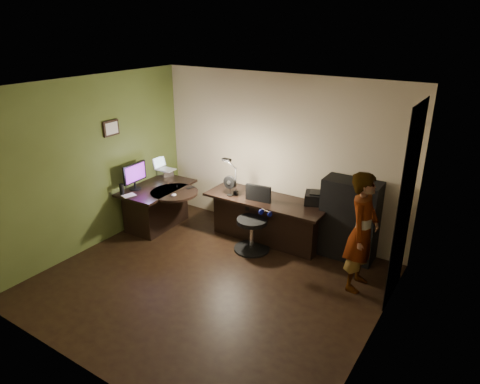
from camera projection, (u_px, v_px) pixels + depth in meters
The scene contains 27 objects.
floor at pixel (209, 283), 6.04m from camera, with size 4.50×4.00×0.01m, color black.
ceiling at pixel (202, 88), 5.03m from camera, with size 4.50×4.00×0.01m, color silver.
wall_back at pixel (279, 156), 7.10m from camera, with size 4.50×0.01×2.70m, color beige.
wall_front at pixel (75, 263), 3.97m from camera, with size 4.50×0.01×2.70m, color beige.
wall_left at pixel (91, 165), 6.67m from camera, with size 0.01×4.00×2.70m, color beige.
wall_right at pixel (380, 240), 4.40m from camera, with size 0.01×4.00×2.70m, color beige.
green_wall_overlay at pixel (91, 165), 6.66m from camera, with size 0.00×4.00×2.70m, color #52642A.
arched_doorway at pixel (405, 206), 5.32m from camera, with size 0.01×0.90×2.60m, color black.
french_door at pixel (358, 290), 4.09m from camera, with size 0.02×0.92×2.10m, color white.
framed_picture at pixel (111, 128), 6.82m from camera, with size 0.04×0.30×0.25m, color black.
desk_left at pixel (158, 207), 7.58m from camera, with size 0.80×1.31×0.75m, color black.
desk_right at pixel (265, 220), 7.06m from camera, with size 2.03×0.71×0.76m, color black.
cabinet at pixel (349, 220), 6.50m from camera, with size 0.84×0.42×1.26m, color black.
laptop_stand at pixel (165, 173), 7.96m from camera, with size 0.27×0.22×0.11m, color silver.
laptop at pixel (166, 164), 7.87m from camera, with size 0.34×0.32×0.24m, color silver.
monitor at pixel (134, 180), 7.28m from camera, with size 0.10×0.51×0.33m, color black.
mouse at pixel (174, 195), 7.04m from camera, with size 0.06×0.10×0.04m, color silver.
phone at pixel (190, 188), 7.39m from camera, with size 0.07×0.14×0.01m, color black.
pen at pixel (177, 186), 7.44m from camera, with size 0.01×0.13×0.01m, color black.
speaker at pixel (122, 190), 7.05m from camera, with size 0.07×0.07×0.19m, color black.
notepad at pixel (129, 195), 7.06m from camera, with size 0.15×0.21×0.01m, color silver.
desk_fan at pixel (230, 186), 6.99m from camera, with size 0.22×0.12×0.34m, color black.
headphones at pixel (265, 213), 6.30m from camera, with size 0.19×0.08×0.09m, color navy.
printer at pixel (319, 198), 6.70m from camera, with size 0.42×0.33×0.19m, color black.
desk_lamp at pixel (236, 173), 6.95m from camera, with size 0.18×0.33×0.73m, color black.
office_chair at pixel (252, 221), 6.73m from camera, with size 0.58×0.58×1.03m, color black.
person at pixel (362, 232), 5.67m from camera, with size 0.60×0.40×1.68m, color #D8A88C.
Camera 1 is at (3.16, -4.05, 3.45)m, focal length 32.00 mm.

